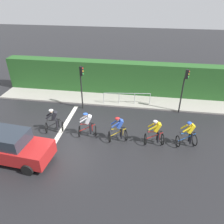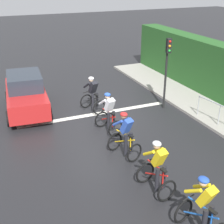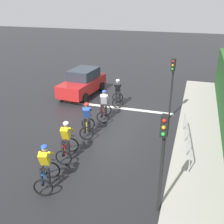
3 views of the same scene
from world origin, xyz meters
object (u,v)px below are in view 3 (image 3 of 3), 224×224
cyclist_fourth (104,106)px  cyclist_second (66,142)px  pedestrian_railing_kerbside (187,135)px  cyclist_trailing (118,93)px  car_red (83,82)px  cyclist_lead (46,168)px  traffic_light_near_crossing (172,80)px  traffic_light_far_junction (163,151)px  cyclist_mid (87,120)px

cyclist_fourth → cyclist_second: bearing=87.3°
cyclist_fourth → pedestrian_railing_kerbside: 4.87m
cyclist_second → cyclist_trailing: size_ratio=1.00×
cyclist_trailing → car_red: 3.07m
cyclist_lead → cyclist_fourth: same height
cyclist_second → traffic_light_near_crossing: size_ratio=0.50×
cyclist_second → pedestrian_railing_kerbside: size_ratio=0.46×
traffic_light_far_junction → pedestrian_railing_kerbside: (-0.60, -4.02, -1.43)m
cyclist_trailing → traffic_light_near_crossing: 3.68m
cyclist_second → traffic_light_far_junction: size_ratio=0.50×
cyclist_trailing → pedestrian_railing_kerbside: bearing=135.7°
cyclist_second → car_red: bearing=-71.6°
cyclist_mid → cyclist_fourth: bearing=-95.6°
cyclist_mid → traffic_light_near_crossing: 4.97m
car_red → pedestrian_railing_kerbside: 8.98m
cyclist_lead → cyclist_trailing: same height
cyclist_second → traffic_light_far_junction: 4.69m
cyclist_lead → cyclist_mid: bearing=-88.0°
cyclist_fourth → traffic_light_near_crossing: bearing=-160.1°
traffic_light_far_junction → cyclist_second: bearing=-25.2°
traffic_light_near_crossing → traffic_light_far_junction: (-0.48, 7.25, 0.00)m
car_red → pedestrian_railing_kerbside: size_ratio=1.16×
cyclist_trailing → car_red: (2.82, -1.21, 0.08)m
cyclist_lead → car_red: 9.80m
cyclist_mid → traffic_light_near_crossing: size_ratio=0.50×
cyclist_trailing → cyclist_lead: bearing=88.8°
cyclist_fourth → traffic_light_far_junction: 7.29m
cyclist_fourth → cyclist_trailing: same height
car_red → traffic_light_far_junction: traffic_light_far_junction is taller
cyclist_fourth → car_red: 4.37m
traffic_light_near_crossing → cyclist_second: bearing=56.3°
cyclist_second → cyclist_trailing: (-0.31, -6.34, 0.00)m
cyclist_lead → cyclist_mid: 4.05m
pedestrian_railing_kerbside → cyclist_lead: bearing=41.6°
traffic_light_far_junction → pedestrian_railing_kerbside: bearing=-98.4°
cyclist_fourth → car_red: bearing=-51.7°
traffic_light_near_crossing → traffic_light_far_junction: same height
cyclist_fourth → cyclist_lead: bearing=89.5°
cyclist_mid → pedestrian_railing_kerbside: cyclist_mid is taller
traffic_light_near_crossing → cyclist_mid: bearing=41.7°
cyclist_second → traffic_light_near_crossing: traffic_light_near_crossing is taller
traffic_light_far_junction → cyclist_mid: bearing=-45.3°
cyclist_second → cyclist_mid: bearing=-90.1°
cyclist_lead → cyclist_second: (0.14, -1.88, 0.00)m
pedestrian_railing_kerbside → cyclist_mid: bearing=-0.7°
cyclist_lead → traffic_light_near_crossing: (-3.41, -7.22, 1.43)m
pedestrian_railing_kerbside → cyclist_fourth: bearing=-24.3°
cyclist_second → cyclist_fourth: same height
cyclist_lead → cyclist_trailing: 8.22m
pedestrian_railing_kerbside → traffic_light_far_junction: bearing=81.6°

